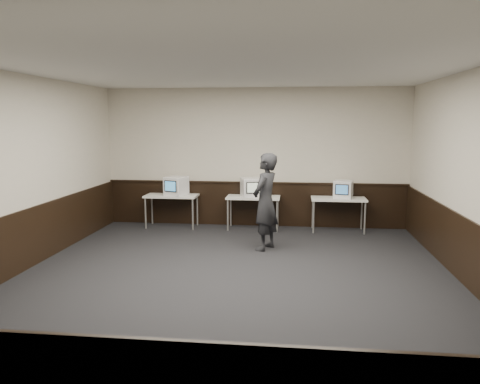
% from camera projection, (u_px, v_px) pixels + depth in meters
% --- Properties ---
extents(floor, '(8.00, 8.00, 0.00)m').
position_uv_depth(floor, '(233.00, 282.00, 7.15)').
color(floor, black).
rests_on(floor, ground).
extents(ceiling, '(8.00, 8.00, 0.00)m').
position_uv_depth(ceiling, '(232.00, 67.00, 6.68)').
color(ceiling, white).
rests_on(ceiling, back_wall).
extents(back_wall, '(7.00, 0.00, 7.00)m').
position_uv_depth(back_wall, '(255.00, 158.00, 10.85)').
color(back_wall, beige).
rests_on(back_wall, ground).
extents(front_wall, '(7.00, 0.00, 7.00)m').
position_uv_depth(front_wall, '(151.00, 252.00, 2.99)').
color(front_wall, beige).
rests_on(front_wall, ground).
extents(left_wall, '(0.00, 8.00, 8.00)m').
position_uv_depth(left_wall, '(11.00, 175.00, 7.31)').
color(left_wall, beige).
rests_on(left_wall, ground).
extents(wainscot_back, '(6.98, 0.04, 1.00)m').
position_uv_depth(wainscot_back, '(255.00, 204.00, 10.99)').
color(wainscot_back, black).
rests_on(wainscot_back, back_wall).
extents(wainscot_left, '(0.04, 7.98, 1.00)m').
position_uv_depth(wainscot_left, '(17.00, 243.00, 7.47)').
color(wainscot_left, black).
rests_on(wainscot_left, left_wall).
extents(wainscot_right, '(0.04, 7.98, 1.00)m').
position_uv_depth(wainscot_right, '(474.00, 258.00, 6.68)').
color(wainscot_right, black).
rests_on(wainscot_right, right_wall).
extents(wainscot_rail, '(6.98, 0.06, 0.04)m').
position_uv_depth(wainscot_rail, '(255.00, 183.00, 10.89)').
color(wainscot_rail, black).
rests_on(wainscot_rail, wainscot_back).
extents(desk_left, '(1.20, 0.60, 0.75)m').
position_uv_depth(desk_left, '(171.00, 198.00, 10.80)').
color(desk_left, silver).
rests_on(desk_left, ground).
extents(desk_center, '(1.20, 0.60, 0.75)m').
position_uv_depth(desk_center, '(253.00, 200.00, 10.59)').
color(desk_center, silver).
rests_on(desk_center, ground).
extents(desk_right, '(1.20, 0.60, 0.75)m').
position_uv_depth(desk_right, '(338.00, 201.00, 10.37)').
color(desk_right, silver).
rests_on(desk_right, ground).
extents(emac_left, '(0.56, 0.57, 0.43)m').
position_uv_depth(emac_left, '(176.00, 186.00, 10.73)').
color(emac_left, white).
rests_on(emac_left, desk_left).
extents(emac_center, '(0.54, 0.56, 0.43)m').
position_uv_depth(emac_center, '(251.00, 187.00, 10.53)').
color(emac_center, white).
rests_on(emac_center, desk_center).
extents(emac_right, '(0.48, 0.49, 0.39)m').
position_uv_depth(emac_right, '(343.00, 189.00, 10.35)').
color(emac_right, white).
rests_on(emac_right, desk_right).
extents(person, '(0.67, 0.79, 1.85)m').
position_uv_depth(person, '(265.00, 202.00, 8.85)').
color(person, black).
rests_on(person, ground).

